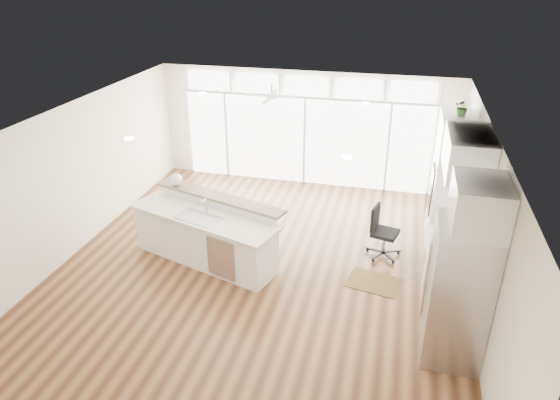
# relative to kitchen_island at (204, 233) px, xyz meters

# --- Properties ---
(floor) EXTENTS (7.00, 8.00, 0.02)m
(floor) POSITION_rel_kitchen_island_xyz_m (1.03, -0.04, -0.57)
(floor) COLOR #482A16
(floor) RESTS_ON ground
(ceiling) EXTENTS (7.00, 8.00, 0.02)m
(ceiling) POSITION_rel_kitchen_island_xyz_m (1.03, -0.04, 2.14)
(ceiling) COLOR silver
(ceiling) RESTS_ON wall_back
(wall_back) EXTENTS (7.00, 0.04, 2.70)m
(wall_back) POSITION_rel_kitchen_island_xyz_m (1.03, 3.96, 0.79)
(wall_back) COLOR white
(wall_back) RESTS_ON floor
(wall_front) EXTENTS (7.00, 0.04, 2.70)m
(wall_front) POSITION_rel_kitchen_island_xyz_m (1.03, -4.04, 0.79)
(wall_front) COLOR white
(wall_front) RESTS_ON floor
(wall_left) EXTENTS (0.04, 8.00, 2.70)m
(wall_left) POSITION_rel_kitchen_island_xyz_m (-2.47, -0.04, 0.79)
(wall_left) COLOR white
(wall_left) RESTS_ON floor
(wall_right) EXTENTS (0.04, 8.00, 2.70)m
(wall_right) POSITION_rel_kitchen_island_xyz_m (4.53, -0.04, 0.79)
(wall_right) COLOR white
(wall_right) RESTS_ON floor
(glass_wall) EXTENTS (5.80, 0.06, 2.08)m
(glass_wall) POSITION_rel_kitchen_island_xyz_m (1.03, 3.90, 0.49)
(glass_wall) COLOR white
(glass_wall) RESTS_ON wall_back
(transom_row) EXTENTS (5.90, 0.06, 0.40)m
(transom_row) POSITION_rel_kitchen_island_xyz_m (1.03, 3.90, 1.82)
(transom_row) COLOR white
(transom_row) RESTS_ON wall_back
(desk_window) EXTENTS (0.04, 0.85, 0.85)m
(desk_window) POSITION_rel_kitchen_island_xyz_m (4.49, 0.26, 0.99)
(desk_window) COLOR white
(desk_window) RESTS_ON wall_right
(ceiling_fan) EXTENTS (1.16, 1.16, 0.32)m
(ceiling_fan) POSITION_rel_kitchen_island_xyz_m (0.53, 2.76, 1.92)
(ceiling_fan) COLOR silver
(ceiling_fan) RESTS_ON ceiling
(recessed_lights) EXTENTS (3.40, 3.00, 0.02)m
(recessed_lights) POSITION_rel_kitchen_island_xyz_m (1.03, 0.16, 2.12)
(recessed_lights) COLOR #F1E4CD
(recessed_lights) RESTS_ON ceiling
(oven_cabinet) EXTENTS (0.64, 1.20, 2.50)m
(oven_cabinet) POSITION_rel_kitchen_island_xyz_m (4.20, 1.76, 0.69)
(oven_cabinet) COLOR white
(oven_cabinet) RESTS_ON floor
(desk_nook) EXTENTS (0.72, 1.30, 0.76)m
(desk_nook) POSITION_rel_kitchen_island_xyz_m (4.16, 0.26, -0.18)
(desk_nook) COLOR white
(desk_nook) RESTS_ON floor
(upper_cabinets) EXTENTS (0.64, 1.30, 0.64)m
(upper_cabinets) POSITION_rel_kitchen_island_xyz_m (4.20, 0.26, 1.79)
(upper_cabinets) COLOR white
(upper_cabinets) RESTS_ON wall_right
(refrigerator) EXTENTS (0.76, 0.90, 2.00)m
(refrigerator) POSITION_rel_kitchen_island_xyz_m (4.14, -1.39, 0.44)
(refrigerator) COLOR #B4B4B9
(refrigerator) RESTS_ON floor
(fridge_cabinet) EXTENTS (0.64, 0.90, 0.60)m
(fridge_cabinet) POSITION_rel_kitchen_island_xyz_m (4.20, -1.39, 1.74)
(fridge_cabinet) COLOR white
(fridge_cabinet) RESTS_ON wall_right
(framed_photos) EXTENTS (0.06, 0.22, 0.80)m
(framed_photos) POSITION_rel_kitchen_island_xyz_m (4.49, 0.88, 0.84)
(framed_photos) COLOR black
(framed_photos) RESTS_ON wall_right
(kitchen_island) EXTENTS (3.00, 1.87, 1.12)m
(kitchen_island) POSITION_rel_kitchen_island_xyz_m (0.00, 0.00, 0.00)
(kitchen_island) COLOR white
(kitchen_island) RESTS_ON floor
(rug) EXTENTS (0.98, 0.79, 0.01)m
(rug) POSITION_rel_kitchen_island_xyz_m (3.02, 0.02, -0.55)
(rug) COLOR #372711
(rug) RESTS_ON floor
(office_chair) EXTENTS (0.60, 0.57, 0.97)m
(office_chair) POSITION_rel_kitchen_island_xyz_m (3.12, 0.93, -0.07)
(office_chair) COLOR black
(office_chair) RESTS_ON floor
(fishbowl) EXTENTS (0.30, 0.30, 0.24)m
(fishbowl) POSITION_rel_kitchen_island_xyz_m (-0.78, 0.67, 0.68)
(fishbowl) COLOR silver
(fishbowl) RESTS_ON kitchen_island
(monitor) EXTENTS (0.14, 0.53, 0.43)m
(monitor) POSITION_rel_kitchen_island_xyz_m (4.08, 0.26, 0.42)
(monitor) COLOR black
(monitor) RESTS_ON desk_nook
(keyboard) EXTENTS (0.18, 0.34, 0.02)m
(keyboard) POSITION_rel_kitchen_island_xyz_m (3.91, 0.26, 0.21)
(keyboard) COLOR silver
(keyboard) RESTS_ON desk_nook
(potted_plant) EXTENTS (0.28, 0.31, 0.24)m
(potted_plant) POSITION_rel_kitchen_island_xyz_m (4.20, 1.76, 2.06)
(potted_plant) COLOR #335F28
(potted_plant) RESTS_ON oven_cabinet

